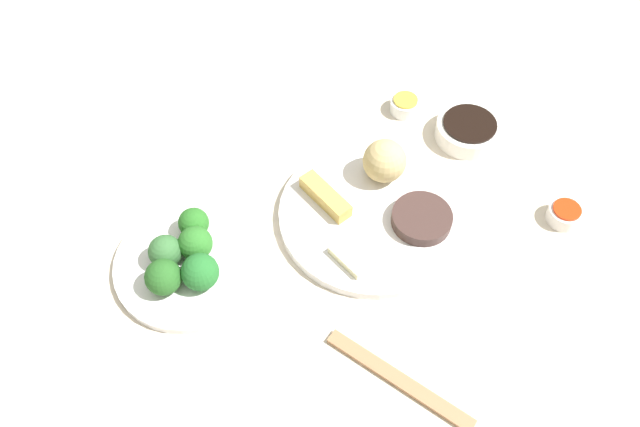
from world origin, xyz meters
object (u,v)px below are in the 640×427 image
(main_plate, at_px, (372,214))
(broccoli_plate, at_px, (191,262))
(soy_sauce_bowl, at_px, (468,131))
(chopsticks_pair, at_px, (399,380))
(sauce_ramekin_hot_mustard, at_px, (405,106))
(sauce_ramekin_sweet_and_sour, at_px, (564,215))

(main_plate, xyz_separation_m, broccoli_plate, (0.29, -0.03, -0.00))
(soy_sauce_bowl, height_order, chopsticks_pair, soy_sauce_bowl)
(main_plate, relative_size, broccoli_plate, 1.30)
(sauce_ramekin_hot_mustard, relative_size, chopsticks_pair, 0.24)
(sauce_ramekin_sweet_and_sour, distance_m, chopsticks_pair, 0.38)
(sauce_ramekin_hot_mustard, bearing_deg, sauce_ramekin_sweet_and_sour, 109.95)
(main_plate, xyz_separation_m, chopsticks_pair, (0.09, 0.25, -0.00))
(main_plate, height_order, chopsticks_pair, main_plate)
(broccoli_plate, bearing_deg, sauce_ramekin_sweet_and_sour, 164.42)
(broccoli_plate, distance_m, soy_sauce_bowl, 0.52)
(sauce_ramekin_sweet_and_sour, bearing_deg, broccoli_plate, -15.58)
(broccoli_plate, relative_size, sauce_ramekin_hot_mustard, 4.31)
(main_plate, bearing_deg, chopsticks_pair, 70.99)
(broccoli_plate, distance_m, sauce_ramekin_hot_mustard, 0.47)
(broccoli_plate, relative_size, chopsticks_pair, 1.04)
(broccoli_plate, xyz_separation_m, chopsticks_pair, (-0.20, 0.29, -0.00))
(broccoli_plate, bearing_deg, chopsticks_pair, 125.04)
(soy_sauce_bowl, relative_size, sauce_ramekin_hot_mustard, 2.12)
(broccoli_plate, distance_m, chopsticks_pair, 0.35)
(soy_sauce_bowl, xyz_separation_m, sauce_ramekin_sweet_and_sour, (-0.04, 0.21, -0.00))
(soy_sauce_bowl, xyz_separation_m, chopsticks_pair, (0.32, 0.34, -0.01))
(soy_sauce_bowl, bearing_deg, sauce_ramekin_sweet_and_sour, 101.85)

